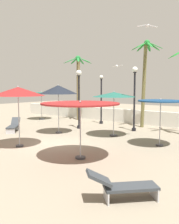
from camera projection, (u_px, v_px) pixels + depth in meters
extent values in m
plane|color=gray|center=(52.00, 144.00, 12.91)|extent=(56.00, 56.00, 0.00)
cube|color=silver|center=(134.00, 117.00, 19.93)|extent=(25.20, 0.30, 1.09)
cylinder|color=#333338|center=(20.00, 146.00, 12.36)|extent=(0.38, 0.38, 0.08)
cylinder|color=#A5A5AD|center=(19.00, 121.00, 12.24)|extent=(0.05, 0.05, 2.55)
cone|color=maroon|center=(18.00, 91.00, 12.09)|extent=(2.57, 2.57, 0.42)
sphere|color=#99999E|center=(18.00, 87.00, 12.07)|extent=(0.08, 0.08, 0.08)
cylinder|color=#333338|center=(59.00, 132.00, 15.90)|extent=(0.41, 0.41, 0.08)
cylinder|color=#A5A5AD|center=(59.00, 113.00, 15.78)|extent=(0.05, 0.05, 2.53)
cone|color=black|center=(58.00, 90.00, 15.62)|extent=(2.39, 2.39, 0.54)
sphere|color=#99999E|center=(58.00, 85.00, 15.60)|extent=(0.08, 0.08, 0.08)
cylinder|color=#333338|center=(80.00, 158.00, 10.33)|extent=(0.42, 0.42, 0.08)
cylinder|color=#A5A5AD|center=(80.00, 131.00, 10.22)|extent=(0.05, 0.05, 2.29)
cylinder|color=maroon|center=(80.00, 103.00, 10.10)|extent=(3.17, 3.17, 0.06)
sphere|color=#99999E|center=(80.00, 102.00, 10.09)|extent=(0.08, 0.08, 0.08)
cylinder|color=#333338|center=(42.00, 119.00, 22.44)|extent=(0.55, 0.55, 0.08)
cylinder|color=#A5A5AD|center=(42.00, 106.00, 22.32)|extent=(0.05, 0.05, 2.39)
cylinder|color=#1E594C|center=(41.00, 93.00, 22.20)|extent=(2.25, 2.25, 0.06)
sphere|color=#99999E|center=(41.00, 92.00, 22.19)|extent=(0.08, 0.08, 0.08)
cylinder|color=#333338|center=(159.00, 145.00, 12.49)|extent=(0.37, 0.37, 0.08)
cylinder|color=#A5A5AD|center=(160.00, 123.00, 12.38)|extent=(0.05, 0.05, 2.26)
cylinder|color=navy|center=(161.00, 101.00, 12.27)|extent=(2.21, 2.21, 0.06)
sphere|color=#99999E|center=(161.00, 99.00, 12.26)|extent=(0.08, 0.08, 0.08)
cylinder|color=#333338|center=(113.00, 135.00, 14.99)|extent=(0.47, 0.47, 0.08)
cylinder|color=#A5A5AD|center=(114.00, 116.00, 14.87)|extent=(0.05, 0.05, 2.39)
cone|color=#1E594C|center=(114.00, 94.00, 14.74)|extent=(2.56, 2.56, 0.27)
sphere|color=#99999E|center=(114.00, 92.00, 14.72)|extent=(0.08, 0.08, 0.08)
ellipsoid|color=#1E8629|center=(177.00, 53.00, 15.20)|extent=(1.13, 0.38, 0.64)
cylinder|color=brown|center=(144.00, 86.00, 17.88)|extent=(0.42, 0.25, 5.98)
sphere|color=#207A2D|center=(147.00, 43.00, 17.47)|extent=(0.39, 0.39, 0.39)
ellipsoid|color=#207A2D|center=(155.00, 45.00, 17.23)|extent=(1.09, 0.41, 0.57)
ellipsoid|color=#207A2D|center=(154.00, 46.00, 17.72)|extent=(0.69, 1.03, 0.57)
ellipsoid|color=#207A2D|center=(149.00, 47.00, 18.02)|extent=(0.44, 1.09, 0.57)
ellipsoid|color=#207A2D|center=(141.00, 47.00, 18.00)|extent=(1.06, 0.62, 0.57)
ellipsoid|color=#207A2D|center=(139.00, 46.00, 17.69)|extent=(1.08, 0.52, 0.57)
ellipsoid|color=#207A2D|center=(141.00, 45.00, 17.14)|extent=(0.46, 1.09, 0.57)
ellipsoid|color=#207A2D|center=(150.00, 45.00, 16.92)|extent=(0.89, 0.90, 0.57)
cylinder|color=brown|center=(78.00, 89.00, 21.95)|extent=(0.32, 0.29, 5.36)
sphere|color=#207733|center=(78.00, 58.00, 21.69)|extent=(0.47, 0.47, 0.47)
ellipsoid|color=#207733|center=(84.00, 60.00, 21.32)|extent=(1.29, 0.26, 0.53)
ellipsoid|color=#207733|center=(85.00, 61.00, 21.99)|extent=(0.78, 1.23, 0.53)
ellipsoid|color=#207733|center=(81.00, 61.00, 22.34)|extent=(0.55, 1.29, 0.53)
ellipsoid|color=#207733|center=(74.00, 61.00, 22.27)|extent=(1.28, 0.62, 0.53)
ellipsoid|color=#207733|center=(70.00, 61.00, 21.82)|extent=(1.23, 0.79, 0.53)
ellipsoid|color=#207733|center=(72.00, 60.00, 21.27)|extent=(0.45, 1.30, 0.53)
ellipsoid|color=#207733|center=(78.00, 60.00, 21.04)|extent=(1.01, 1.09, 0.53)
cylinder|color=black|center=(134.00, 129.00, 16.67)|extent=(0.28, 0.28, 0.20)
cylinder|color=black|center=(134.00, 102.00, 16.48)|extent=(0.12, 0.12, 3.85)
cylinder|color=black|center=(135.00, 72.00, 16.28)|extent=(0.22, 0.22, 0.06)
sphere|color=white|center=(135.00, 69.00, 16.27)|extent=(0.37, 0.37, 0.37)
cylinder|color=black|center=(79.00, 127.00, 17.68)|extent=(0.28, 0.28, 0.20)
cylinder|color=black|center=(79.00, 102.00, 17.50)|extent=(0.12, 0.12, 3.67)
cylinder|color=black|center=(79.00, 76.00, 17.31)|extent=(0.22, 0.22, 0.06)
sphere|color=white|center=(79.00, 73.00, 17.29)|extent=(0.40, 0.40, 0.40)
cylinder|color=black|center=(101.00, 122.00, 19.92)|extent=(0.28, 0.28, 0.20)
cylinder|color=black|center=(101.00, 101.00, 19.75)|extent=(0.12, 0.12, 3.53)
cylinder|color=black|center=(101.00, 79.00, 19.57)|extent=(0.22, 0.22, 0.06)
sphere|color=white|center=(101.00, 77.00, 19.55)|extent=(0.29, 0.29, 0.29)
cube|color=#B7B7BC|center=(154.00, 192.00, 6.66)|extent=(0.42, 0.41, 0.35)
cube|color=#B7B7BC|center=(106.00, 195.00, 6.47)|extent=(0.42, 0.41, 0.35)
cube|color=#33383D|center=(131.00, 187.00, 6.55)|extent=(1.37, 1.39, 0.08)
cube|color=#33383D|center=(99.00, 178.00, 6.40)|extent=(0.82, 0.83, 0.36)
cube|color=#B7B7BC|center=(10.00, 131.00, 15.61)|extent=(0.44, 0.40, 0.35)
cube|color=#B7B7BC|center=(15.00, 128.00, 16.90)|extent=(0.44, 0.40, 0.35)
cube|color=#33383D|center=(13.00, 127.00, 16.24)|extent=(1.34, 1.41, 0.08)
cube|color=#33383D|center=(16.00, 121.00, 17.13)|extent=(0.76, 0.76, 0.50)
ellipsoid|color=white|center=(147.00, 26.00, 12.86)|extent=(0.32, 0.30, 0.12)
sphere|color=white|center=(148.00, 25.00, 12.69)|extent=(0.10, 0.10, 0.10)
cube|color=silver|center=(152.00, 26.00, 12.91)|extent=(0.48, 0.51, 0.10)
cube|color=silver|center=(142.00, 26.00, 12.80)|extent=(0.48, 0.51, 0.13)
ellipsoid|color=white|center=(117.00, 66.00, 20.57)|extent=(0.17, 0.34, 0.12)
sphere|color=white|center=(116.00, 66.00, 20.45)|extent=(0.10, 0.10, 0.10)
cube|color=silver|center=(120.00, 66.00, 20.38)|extent=(0.53, 0.22, 0.10)
cube|color=silver|center=(115.00, 66.00, 20.76)|extent=(0.53, 0.22, 0.15)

